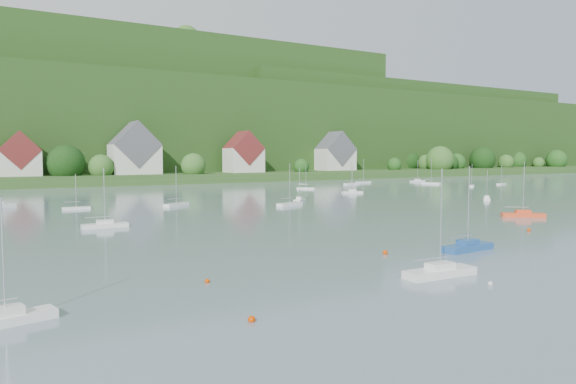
{
  "coord_description": "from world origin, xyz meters",
  "views": [
    {
      "loc": [
        -40.32,
        6.35,
        9.65
      ],
      "look_at": [
        -0.33,
        75.0,
        4.0
      ],
      "focal_mm": 32.88,
      "sensor_mm": 36.0,
      "label": 1
    }
  ],
  "objects_px": {
    "near_sailboat_0": "(440,271)",
    "near_sailboat_6": "(5,318)",
    "near_sailboat_5": "(523,214)",
    "near_sailboat_1": "(468,246)"
  },
  "relations": [
    {
      "from": "near_sailboat_0",
      "to": "near_sailboat_6",
      "type": "height_order",
      "value": "near_sailboat_0"
    },
    {
      "from": "near_sailboat_5",
      "to": "near_sailboat_1",
      "type": "bearing_deg",
      "value": -114.19
    },
    {
      "from": "near_sailboat_0",
      "to": "near_sailboat_6",
      "type": "xyz_separation_m",
      "value": [
        -30.25,
        3.91,
        -0.04
      ]
    },
    {
      "from": "near_sailboat_0",
      "to": "near_sailboat_6",
      "type": "distance_m",
      "value": 30.5
    },
    {
      "from": "near_sailboat_5",
      "to": "near_sailboat_6",
      "type": "relative_size",
      "value": 1.18
    },
    {
      "from": "near_sailboat_0",
      "to": "near_sailboat_5",
      "type": "height_order",
      "value": "near_sailboat_5"
    },
    {
      "from": "near_sailboat_1",
      "to": "near_sailboat_5",
      "type": "distance_m",
      "value": 33.96
    },
    {
      "from": "near_sailboat_5",
      "to": "near_sailboat_6",
      "type": "bearing_deg",
      "value": -126.94
    },
    {
      "from": "near_sailboat_1",
      "to": "near_sailboat_5",
      "type": "relative_size",
      "value": 1.0
    },
    {
      "from": "near_sailboat_1",
      "to": "near_sailboat_6",
      "type": "distance_m",
      "value": 41.3
    }
  ]
}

